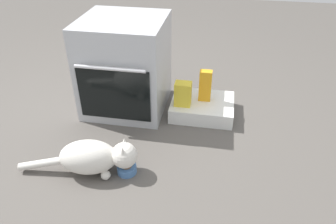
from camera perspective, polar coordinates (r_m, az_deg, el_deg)
name	(u,v)px	position (r m, az deg, el deg)	size (l,w,h in m)	color
ground	(118,141)	(2.25, -8.80, -5.03)	(8.00, 8.00, 0.00)	#56514C
oven	(125,65)	(2.46, -7.55, 8.16)	(0.60, 0.63, 0.70)	#B7BABF
pantry_cabinet	(202,107)	(2.49, 6.06, 0.86)	(0.47, 0.38, 0.11)	white
food_bowl	(127,168)	(1.99, -7.27, -9.84)	(0.12, 0.12, 0.07)	#4C7AB7
cat	(95,157)	(1.97, -12.78, -7.74)	(0.72, 0.26, 0.23)	silver
juice_carton	(205,86)	(2.42, 6.59, 4.64)	(0.09, 0.06, 0.24)	orange
snack_bag	(183,94)	(2.36, 2.64, 3.21)	(0.12, 0.09, 0.18)	yellow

